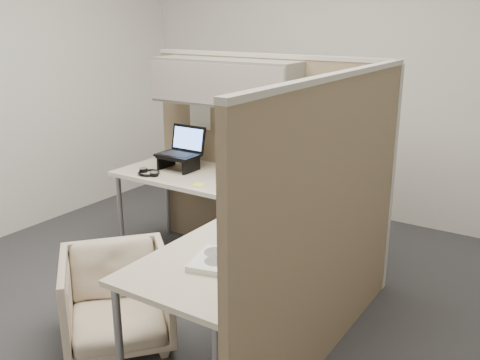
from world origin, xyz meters
The scene contains 18 objects.
ground centered at (0.00, 0.00, 0.00)m, with size 4.50×4.50×0.00m, color #2F2F34.
partition_back centered at (-0.22, 0.83, 1.10)m, with size 2.00×0.36×1.63m.
partition_right centered at (0.90, -0.07, 0.82)m, with size 0.07×2.03×1.63m.
desk centered at (0.12, 0.13, 0.69)m, with size 2.00×1.98×0.73m.
office_chair centered at (-0.20, -0.63, 0.32)m, with size 0.62×0.58×0.63m, color beige.
monitor_left centered at (0.14, 0.68, 1.00)m, with size 0.44×0.20×0.47m.
monitor_right centered at (0.65, 0.53, 1.00)m, with size 0.36×0.31×0.47m.
laptop_station centered at (-0.67, 0.57, 0.86)m, with size 0.32×0.27×0.33m.
keyboard centered at (0.24, 0.36, 0.74)m, with size 0.48×0.16×0.02m, color black.
mouse centered at (0.59, 0.29, 0.75)m, with size 0.11×0.07×0.04m, color black.
travel_mug centered at (0.38, 0.65, 0.81)m, with size 0.08×0.08×0.17m.
soda_can_green centered at (0.71, 0.28, 0.79)m, with size 0.07×0.07×0.12m, color #B21E1E.
soda_can_silver centered at (0.52, 0.51, 0.79)m, with size 0.07×0.07×0.12m, color #268C1E.
sticky_note_a centered at (-0.29, 0.30, 0.73)m, with size 0.08×0.08×0.01m, color #F3FF43.
sticky_note_d centered at (-0.10, 0.51, 0.73)m, with size 0.08×0.08×0.01m, color #F3FF43.
headphones centered at (-0.78, 0.32, 0.74)m, with size 0.21×0.21×0.03m.
paper_stack centered at (0.55, -0.66, 0.75)m, with size 0.28×0.32×0.03m.
desk_clock centered at (0.62, -0.22, 0.78)m, with size 0.10×0.09×0.10m.
Camera 1 is at (1.96, -2.60, 1.90)m, focal length 40.00 mm.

